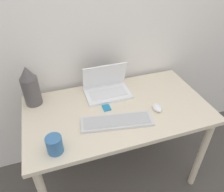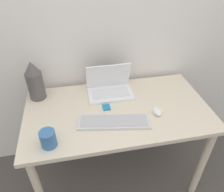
{
  "view_description": "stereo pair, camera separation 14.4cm",
  "coord_description": "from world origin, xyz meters",
  "px_view_note": "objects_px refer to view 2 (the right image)",
  "views": [
    {
      "loc": [
        -0.4,
        -0.74,
        1.71
      ],
      "look_at": [
        -0.04,
        0.36,
        0.85
      ],
      "focal_mm": 35.0,
      "sensor_mm": 36.0,
      "label": 1
    },
    {
      "loc": [
        -0.26,
        -0.78,
        1.71
      ],
      "look_at": [
        -0.04,
        0.36,
        0.85
      ],
      "focal_mm": 35.0,
      "sensor_mm": 36.0,
      "label": 2
    }
  ],
  "objects_px": {
    "laptop": "(110,87)",
    "mouse": "(157,111)",
    "mp3_player": "(106,107)",
    "mug": "(48,139)",
    "keyboard": "(114,122)",
    "vase": "(35,81)"
  },
  "relations": [
    {
      "from": "vase",
      "to": "keyboard",
      "type": "bearing_deg",
      "value": -37.49
    },
    {
      "from": "mp3_player",
      "to": "mug",
      "type": "bearing_deg",
      "value": -144.95
    },
    {
      "from": "mouse",
      "to": "vase",
      "type": "height_order",
      "value": "vase"
    },
    {
      "from": "vase",
      "to": "mp3_player",
      "type": "xyz_separation_m",
      "value": [
        0.47,
        -0.22,
        -0.14
      ]
    },
    {
      "from": "mp3_player",
      "to": "keyboard",
      "type": "bearing_deg",
      "value": -82.31
    },
    {
      "from": "laptop",
      "to": "vase",
      "type": "height_order",
      "value": "vase"
    },
    {
      "from": "keyboard",
      "to": "mouse",
      "type": "xyz_separation_m",
      "value": [
        0.3,
        0.04,
        0.01
      ]
    },
    {
      "from": "laptop",
      "to": "mouse",
      "type": "height_order",
      "value": "laptop"
    },
    {
      "from": "mouse",
      "to": "mug",
      "type": "bearing_deg",
      "value": -168.51
    },
    {
      "from": "keyboard",
      "to": "mouse",
      "type": "height_order",
      "value": "mouse"
    },
    {
      "from": "laptop",
      "to": "mouse",
      "type": "xyz_separation_m",
      "value": [
        0.27,
        -0.29,
        -0.03
      ]
    },
    {
      "from": "keyboard",
      "to": "mp3_player",
      "type": "xyz_separation_m",
      "value": [
        -0.02,
        0.16,
        -0.01
      ]
    },
    {
      "from": "vase",
      "to": "mug",
      "type": "xyz_separation_m",
      "value": [
        0.09,
        -0.48,
        -0.09
      ]
    },
    {
      "from": "mouse",
      "to": "mp3_player",
      "type": "relative_size",
      "value": 1.43
    },
    {
      "from": "mp3_player",
      "to": "mug",
      "type": "height_order",
      "value": "mug"
    },
    {
      "from": "keyboard",
      "to": "vase",
      "type": "bearing_deg",
      "value": 142.51
    },
    {
      "from": "laptop",
      "to": "mug",
      "type": "xyz_separation_m",
      "value": [
        -0.43,
        -0.43,
        0.0
      ]
    },
    {
      "from": "mug",
      "to": "laptop",
      "type": "bearing_deg",
      "value": 45.31
    },
    {
      "from": "mouse",
      "to": "mug",
      "type": "relative_size",
      "value": 0.86
    },
    {
      "from": "laptop",
      "to": "mug",
      "type": "height_order",
      "value": "laptop"
    },
    {
      "from": "keyboard",
      "to": "mug",
      "type": "height_order",
      "value": "mug"
    },
    {
      "from": "vase",
      "to": "mp3_player",
      "type": "height_order",
      "value": "vase"
    }
  ]
}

